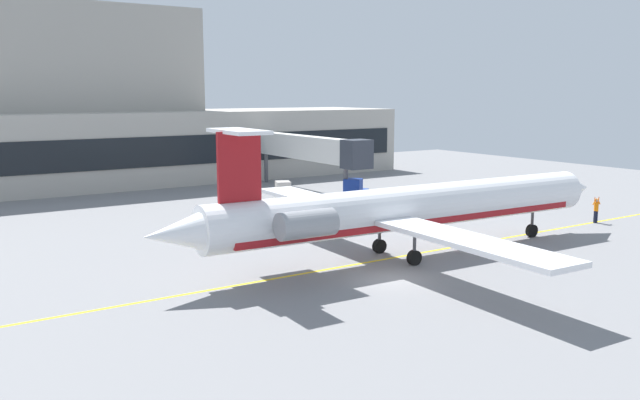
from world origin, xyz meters
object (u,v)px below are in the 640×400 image
at_px(baggage_tug, 354,190).
at_px(marshaller, 596,210).
at_px(pushback_tractor, 289,195).
at_px(regional_jet, 407,208).

relative_size(baggage_tug, marshaller, 1.89).
xyz_separation_m(baggage_tug, marshaller, (9.10, -19.49, 0.10)).
bearing_deg(pushback_tractor, baggage_tug, -5.92).
xyz_separation_m(regional_jet, baggage_tug, (10.50, 19.69, -2.12)).
relative_size(pushback_tractor, marshaller, 1.70).
distance_m(regional_jet, pushback_tractor, 20.83).
distance_m(regional_jet, marshaller, 19.70).
distance_m(pushback_tractor, marshaller, 25.71).
bearing_deg(marshaller, baggage_tug, 115.03).
distance_m(baggage_tug, pushback_tractor, 6.84).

